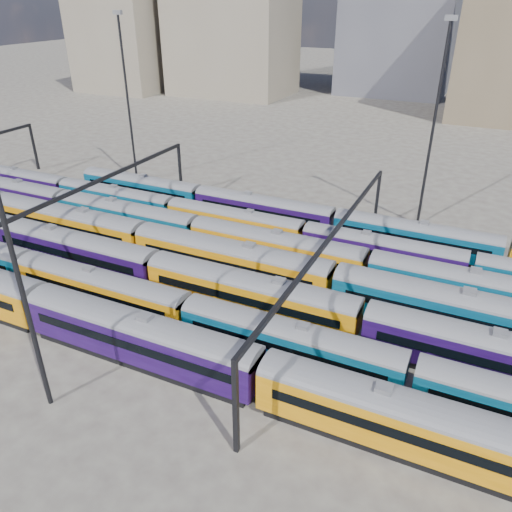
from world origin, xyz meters
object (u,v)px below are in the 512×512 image
at_px(rake_1, 187,310).
at_px(mast_2, 8,238).
at_px(rake_0, 139,333).
at_px(rake_2, 74,247).

xyz_separation_m(rake_1, mast_2, (-4.94, -12.00, 11.43)).
bearing_deg(mast_2, rake_1, 67.64).
bearing_deg(rake_0, rake_2, 148.57).
relative_size(rake_1, rake_2, 1.09).
bearing_deg(mast_2, rake_0, 63.97).
distance_m(rake_0, rake_2, 19.18).
distance_m(rake_1, mast_2, 17.29).
xyz_separation_m(rake_1, rake_2, (-17.88, 5.00, 0.27)).
distance_m(rake_1, rake_2, 18.57).
bearing_deg(rake_0, mast_2, -116.03).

